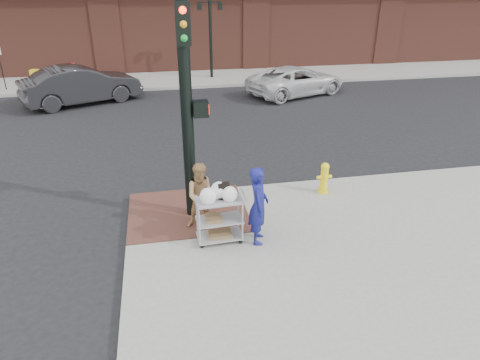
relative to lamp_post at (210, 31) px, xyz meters
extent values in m
plane|color=black|center=(-2.00, -16.00, -2.62)|extent=(220.00, 220.00, 0.00)
cube|color=gray|center=(10.50, 16.00, -2.54)|extent=(65.00, 36.00, 0.15)
cube|color=#522D26|center=(-2.60, -15.10, -2.46)|extent=(2.80, 2.40, 0.01)
cylinder|color=black|center=(0.00, 0.00, -0.47)|extent=(0.16, 0.16, 4.00)
cube|color=black|center=(0.00, 0.00, 1.43)|extent=(1.20, 0.06, 0.06)
cube|color=black|center=(-0.55, 0.00, 1.23)|extent=(0.22, 0.22, 0.35)
cube|color=black|center=(0.55, 0.00, 1.23)|extent=(0.22, 0.22, 0.35)
cylinder|color=black|center=(-10.50, -1.00, -1.37)|extent=(0.05, 0.05, 2.20)
cylinder|color=black|center=(-2.50, -15.20, 0.03)|extent=(0.26, 0.26, 5.00)
cube|color=black|center=(-2.20, -15.20, 0.08)|extent=(0.32, 0.28, 0.34)
cube|color=#FF260C|center=(-2.04, -15.20, 0.08)|extent=(0.02, 0.18, 0.22)
cube|color=black|center=(-2.50, -15.48, 1.83)|extent=(0.28, 0.18, 0.80)
imported|color=navy|center=(-1.23, -16.62, -1.62)|extent=(0.54, 0.70, 1.70)
imported|color=#A2794C|center=(-2.30, -15.80, -1.71)|extent=(0.77, 0.62, 1.52)
imported|color=black|center=(-6.42, -3.88, -1.77)|extent=(5.45, 3.75, 1.70)
imported|color=silver|center=(3.60, -4.19, -1.93)|extent=(5.44, 3.93, 1.38)
cube|color=gray|center=(-2.03, -16.47, -1.50)|extent=(0.98, 0.58, 0.03)
cube|color=gray|center=(-2.03, -16.47, -1.96)|extent=(0.98, 0.58, 0.03)
cube|color=gray|center=(-2.03, -16.47, -2.35)|extent=(0.98, 0.58, 0.03)
cube|color=black|center=(-1.92, -16.41, -1.33)|extent=(0.23, 0.15, 0.34)
cube|color=brown|center=(-2.15, -16.47, -1.91)|extent=(0.32, 0.36, 0.08)
cube|color=brown|center=(-2.03, -16.47, -2.30)|extent=(0.49, 0.38, 0.07)
cylinder|color=yellow|center=(0.96, -14.75, -2.43)|extent=(0.28, 0.28, 0.08)
cylinder|color=yellow|center=(0.96, -14.75, -2.07)|extent=(0.20, 0.20, 0.61)
sphere|color=yellow|center=(0.96, -14.75, -1.74)|extent=(0.22, 0.22, 0.22)
cylinder|color=yellow|center=(0.96, -14.75, -2.03)|extent=(0.39, 0.09, 0.09)
cube|color=red|center=(-7.34, -0.68, -1.92)|extent=(0.55, 0.51, 1.10)
cube|color=yellow|center=(-9.06, -0.83, -2.02)|extent=(0.47, 0.44, 0.90)
camera|label=1|loc=(-3.08, -24.12, 2.64)|focal=32.00mm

